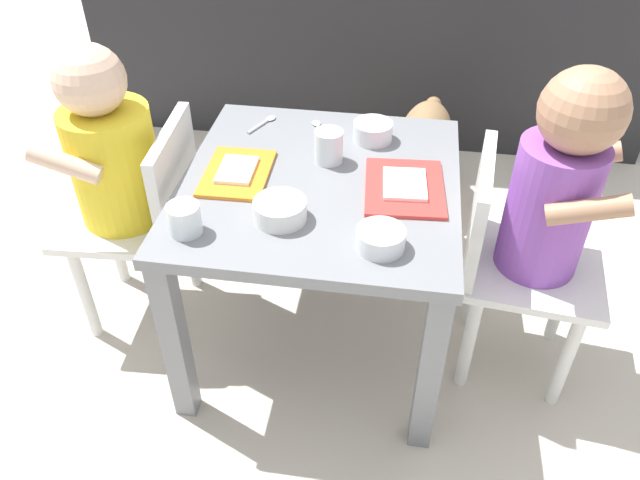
{
  "coord_description": "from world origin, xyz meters",
  "views": [
    {
      "loc": [
        0.16,
        -1.04,
        1.14
      ],
      "look_at": [
        0.0,
        0.0,
        0.29
      ],
      "focal_mm": 34.75,
      "sensor_mm": 36.0,
      "label": 1
    }
  ],
  "objects_px": {
    "dog": "(424,143)",
    "cereal_bowl_right_side": "(373,131)",
    "veggie_bowl_near": "(381,238)",
    "water_cup_right": "(185,220)",
    "seated_child_left": "(118,162)",
    "seated_child_right": "(547,200)",
    "water_cup_left": "(329,148)",
    "food_tray_left": "(237,172)",
    "dining_table": "(320,210)",
    "spoon_by_left_tray": "(319,128)",
    "food_tray_right": "(405,187)",
    "spoon_by_right_tray": "(264,123)",
    "cereal_bowl_left_side": "(280,210)"
  },
  "relations": [
    {
      "from": "cereal_bowl_right_side",
      "to": "seated_child_right",
      "type": "bearing_deg",
      "value": -28.53
    },
    {
      "from": "food_tray_left",
      "to": "seated_child_right",
      "type": "bearing_deg",
      "value": -0.55
    },
    {
      "from": "food_tray_right",
      "to": "veggie_bowl_near",
      "type": "height_order",
      "value": "veggie_bowl_near"
    },
    {
      "from": "dining_table",
      "to": "spoon_by_left_tray",
      "type": "distance_m",
      "value": 0.22
    },
    {
      "from": "veggie_bowl_near",
      "to": "cereal_bowl_left_side",
      "type": "bearing_deg",
      "value": 163.93
    },
    {
      "from": "water_cup_left",
      "to": "cereal_bowl_left_side",
      "type": "xyz_separation_m",
      "value": [
        -0.06,
        -0.22,
        -0.01
      ]
    },
    {
      "from": "dining_table",
      "to": "food_tray_right",
      "type": "xyz_separation_m",
      "value": [
        0.17,
        -0.01,
        0.08
      ]
    },
    {
      "from": "seated_child_right",
      "to": "spoon_by_right_tray",
      "type": "xyz_separation_m",
      "value": [
        -0.61,
        0.23,
        -0.01
      ]
    },
    {
      "from": "water_cup_right",
      "to": "spoon_by_left_tray",
      "type": "relative_size",
      "value": 0.63
    },
    {
      "from": "dog",
      "to": "water_cup_left",
      "type": "relative_size",
      "value": 6.07
    },
    {
      "from": "cereal_bowl_left_side",
      "to": "spoon_by_right_tray",
      "type": "relative_size",
      "value": 1.04
    },
    {
      "from": "cereal_bowl_left_side",
      "to": "veggie_bowl_near",
      "type": "height_order",
      "value": "cereal_bowl_left_side"
    },
    {
      "from": "cereal_bowl_right_side",
      "to": "dining_table",
      "type": "bearing_deg",
      "value": -116.93
    },
    {
      "from": "water_cup_right",
      "to": "spoon_by_right_tray",
      "type": "distance_m",
      "value": 0.42
    },
    {
      "from": "spoon_by_left_tray",
      "to": "spoon_by_right_tray",
      "type": "height_order",
      "value": "same"
    },
    {
      "from": "dog",
      "to": "spoon_by_left_tray",
      "type": "bearing_deg",
      "value": -122.88
    },
    {
      "from": "dog",
      "to": "cereal_bowl_right_side",
      "type": "xyz_separation_m",
      "value": [
        -0.13,
        -0.42,
        0.26
      ]
    },
    {
      "from": "dining_table",
      "to": "seated_child_left",
      "type": "xyz_separation_m",
      "value": [
        -0.44,
        0.02,
        0.06
      ]
    },
    {
      "from": "veggie_bowl_near",
      "to": "food_tray_left",
      "type": "bearing_deg",
      "value": 148.51
    },
    {
      "from": "spoon_by_left_tray",
      "to": "food_tray_right",
      "type": "bearing_deg",
      "value": -46.19
    },
    {
      "from": "dining_table",
      "to": "veggie_bowl_near",
      "type": "height_order",
      "value": "veggie_bowl_near"
    },
    {
      "from": "water_cup_right",
      "to": "cereal_bowl_right_side",
      "type": "height_order",
      "value": "water_cup_right"
    },
    {
      "from": "veggie_bowl_near",
      "to": "seated_child_right",
      "type": "bearing_deg",
      "value": 30.85
    },
    {
      "from": "food_tray_right",
      "to": "cereal_bowl_right_side",
      "type": "distance_m",
      "value": 0.2
    },
    {
      "from": "spoon_by_right_tray",
      "to": "veggie_bowl_near",
      "type": "bearing_deg",
      "value": -53.61
    },
    {
      "from": "spoon_by_left_tray",
      "to": "veggie_bowl_near",
      "type": "bearing_deg",
      "value": -66.91
    },
    {
      "from": "cereal_bowl_right_side",
      "to": "spoon_by_right_tray",
      "type": "xyz_separation_m",
      "value": [
        -0.25,
        0.03,
        -0.02
      ]
    },
    {
      "from": "veggie_bowl_near",
      "to": "water_cup_right",
      "type": "bearing_deg",
      "value": -178.43
    },
    {
      "from": "water_cup_right",
      "to": "food_tray_right",
      "type": "bearing_deg",
      "value": 27.32
    },
    {
      "from": "seated_child_left",
      "to": "water_cup_right",
      "type": "distance_m",
      "value": 0.32
    },
    {
      "from": "dining_table",
      "to": "seated_child_left",
      "type": "distance_m",
      "value": 0.45
    },
    {
      "from": "seated_child_right",
      "to": "veggie_bowl_near",
      "type": "height_order",
      "value": "seated_child_right"
    },
    {
      "from": "seated_child_right",
      "to": "spoon_by_left_tray",
      "type": "relative_size",
      "value": 7.57
    },
    {
      "from": "dog",
      "to": "water_cup_right",
      "type": "distance_m",
      "value": 0.95
    },
    {
      "from": "food_tray_left",
      "to": "cereal_bowl_right_side",
      "type": "height_order",
      "value": "cereal_bowl_right_side"
    },
    {
      "from": "water_cup_right",
      "to": "cereal_bowl_right_side",
      "type": "xyz_separation_m",
      "value": [
        0.3,
        0.38,
        -0.0
      ]
    },
    {
      "from": "seated_child_left",
      "to": "water_cup_left",
      "type": "distance_m",
      "value": 0.46
    },
    {
      "from": "seated_child_left",
      "to": "food_tray_right",
      "type": "distance_m",
      "value": 0.61
    },
    {
      "from": "food_tray_left",
      "to": "water_cup_right",
      "type": "distance_m",
      "value": 0.2
    },
    {
      "from": "food_tray_right",
      "to": "water_cup_left",
      "type": "relative_size",
      "value": 3.04
    },
    {
      "from": "seated_child_right",
      "to": "water_cup_right",
      "type": "relative_size",
      "value": 11.98
    },
    {
      "from": "dining_table",
      "to": "food_tray_right",
      "type": "relative_size",
      "value": 2.8
    },
    {
      "from": "seated_child_left",
      "to": "seated_child_right",
      "type": "relative_size",
      "value": 0.96
    },
    {
      "from": "seated_child_left",
      "to": "seated_child_right",
      "type": "distance_m",
      "value": 0.89
    },
    {
      "from": "cereal_bowl_right_side",
      "to": "spoon_by_right_tray",
      "type": "relative_size",
      "value": 0.91
    },
    {
      "from": "seated_child_right",
      "to": "dining_table",
      "type": "bearing_deg",
      "value": 178.28
    },
    {
      "from": "water_cup_left",
      "to": "veggie_bowl_near",
      "type": "xyz_separation_m",
      "value": [
        0.13,
        -0.27,
        -0.01
      ]
    },
    {
      "from": "food_tray_left",
      "to": "veggie_bowl_near",
      "type": "bearing_deg",
      "value": -31.49
    },
    {
      "from": "dining_table",
      "to": "seated_child_right",
      "type": "distance_m",
      "value": 0.45
    },
    {
      "from": "spoon_by_left_tray",
      "to": "cereal_bowl_right_side",
      "type": "bearing_deg",
      "value": -12.69
    }
  ]
}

